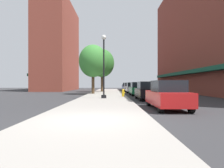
{
  "coord_description": "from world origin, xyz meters",
  "views": [
    {
      "loc": [
        0.8,
        -7.75,
        1.48
      ],
      "look_at": [
        0.87,
        14.35,
        1.43
      ],
      "focal_mm": 32.53,
      "sensor_mm": 36.0,
      "label": 1
    }
  ],
  "objects_px": {
    "lamppost": "(103,65)",
    "car_red": "(167,95)",
    "parking_meter_near": "(122,88)",
    "car_black": "(146,91)",
    "car_silver": "(128,87)",
    "car_blue": "(126,87)",
    "tree_mid": "(92,61)",
    "tree_near": "(101,63)",
    "car_green": "(137,89)",
    "car_white": "(131,88)",
    "fire_hydrant": "(123,93)"
  },
  "relations": [
    {
      "from": "lamppost",
      "to": "parking_meter_near",
      "type": "distance_m",
      "value": 5.47
    },
    {
      "from": "lamppost",
      "to": "car_black",
      "type": "xyz_separation_m",
      "value": [
        3.96,
        -0.44,
        -2.39
      ]
    },
    {
      "from": "car_red",
      "to": "car_silver",
      "type": "distance_m",
      "value": 26.69
    },
    {
      "from": "tree_mid",
      "to": "car_blue",
      "type": "relative_size",
      "value": 1.55
    },
    {
      "from": "car_blue",
      "to": "car_black",
      "type": "bearing_deg",
      "value": -91.49
    },
    {
      "from": "lamppost",
      "to": "parking_meter_near",
      "type": "xyz_separation_m",
      "value": [
        2.01,
        4.57,
        -2.25
      ]
    },
    {
      "from": "fire_hydrant",
      "to": "car_silver",
      "type": "relative_size",
      "value": 0.18
    },
    {
      "from": "car_black",
      "to": "car_blue",
      "type": "height_order",
      "value": "same"
    },
    {
      "from": "car_white",
      "to": "car_blue",
      "type": "height_order",
      "value": "same"
    },
    {
      "from": "tree_mid",
      "to": "car_white",
      "type": "relative_size",
      "value": 1.55
    },
    {
      "from": "parking_meter_near",
      "to": "car_black",
      "type": "distance_m",
      "value": 5.37
    },
    {
      "from": "lamppost",
      "to": "tree_near",
      "type": "height_order",
      "value": "tree_near"
    },
    {
      "from": "car_white",
      "to": "fire_hydrant",
      "type": "bearing_deg",
      "value": -100.92
    },
    {
      "from": "fire_hydrant",
      "to": "car_blue",
      "type": "distance_m",
      "value": 23.85
    },
    {
      "from": "lamppost",
      "to": "car_red",
      "type": "distance_m",
      "value": 8.53
    },
    {
      "from": "tree_near",
      "to": "car_blue",
      "type": "relative_size",
      "value": 1.69
    },
    {
      "from": "tree_near",
      "to": "car_green",
      "type": "bearing_deg",
      "value": -62.17
    },
    {
      "from": "car_white",
      "to": "car_blue",
      "type": "bearing_deg",
      "value": 89.41
    },
    {
      "from": "parking_meter_near",
      "to": "tree_near",
      "type": "height_order",
      "value": "tree_near"
    },
    {
      "from": "fire_hydrant",
      "to": "tree_near",
      "type": "distance_m",
      "value": 14.32
    },
    {
      "from": "tree_mid",
      "to": "car_red",
      "type": "xyz_separation_m",
      "value": [
        5.78,
        -15.86,
        -3.73
      ]
    },
    {
      "from": "lamppost",
      "to": "car_black",
      "type": "bearing_deg",
      "value": -6.29
    },
    {
      "from": "tree_mid",
      "to": "car_red",
      "type": "bearing_deg",
      "value": -69.96
    },
    {
      "from": "fire_hydrant",
      "to": "car_silver",
      "type": "xyz_separation_m",
      "value": [
        2.02,
        17.11,
        0.29
      ]
    },
    {
      "from": "car_black",
      "to": "fire_hydrant",
      "type": "bearing_deg",
      "value": 124.44
    },
    {
      "from": "car_red",
      "to": "car_blue",
      "type": "height_order",
      "value": "same"
    },
    {
      "from": "car_green",
      "to": "car_blue",
      "type": "relative_size",
      "value": 1.0
    },
    {
      "from": "fire_hydrant",
      "to": "car_green",
      "type": "relative_size",
      "value": 0.18
    },
    {
      "from": "car_green",
      "to": "car_blue",
      "type": "height_order",
      "value": "same"
    },
    {
      "from": "car_green",
      "to": "car_blue",
      "type": "xyz_separation_m",
      "value": [
        0.0,
        19.75,
        0.0
      ]
    },
    {
      "from": "fire_hydrant",
      "to": "parking_meter_near",
      "type": "distance_m",
      "value": 2.18
    },
    {
      "from": "lamppost",
      "to": "car_silver",
      "type": "height_order",
      "value": "lamppost"
    },
    {
      "from": "parking_meter_near",
      "to": "car_red",
      "type": "xyz_separation_m",
      "value": [
        1.95,
        -11.72,
        -0.14
      ]
    },
    {
      "from": "fire_hydrant",
      "to": "car_blue",
      "type": "relative_size",
      "value": 0.18
    },
    {
      "from": "lamppost",
      "to": "car_silver",
      "type": "bearing_deg",
      "value": 78.53
    },
    {
      "from": "car_green",
      "to": "car_silver",
      "type": "height_order",
      "value": "same"
    },
    {
      "from": "car_black",
      "to": "car_green",
      "type": "bearing_deg",
      "value": 89.22
    },
    {
      "from": "tree_mid",
      "to": "car_red",
      "type": "relative_size",
      "value": 1.55
    },
    {
      "from": "tree_mid",
      "to": "car_silver",
      "type": "xyz_separation_m",
      "value": [
        5.78,
        10.84,
        -3.73
      ]
    },
    {
      "from": "fire_hydrant",
      "to": "tree_mid",
      "type": "relative_size",
      "value": 0.12
    },
    {
      "from": "tree_mid",
      "to": "car_black",
      "type": "height_order",
      "value": "tree_mid"
    },
    {
      "from": "lamppost",
      "to": "car_red",
      "type": "height_order",
      "value": "lamppost"
    },
    {
      "from": "fire_hydrant",
      "to": "tree_mid",
      "type": "distance_m",
      "value": 8.34
    },
    {
      "from": "fire_hydrant",
      "to": "car_red",
      "type": "height_order",
      "value": "car_red"
    },
    {
      "from": "car_silver",
      "to": "car_green",
      "type": "bearing_deg",
      "value": -88.4
    },
    {
      "from": "tree_mid",
      "to": "car_blue",
      "type": "xyz_separation_m",
      "value": [
        5.78,
        17.49,
        -3.73
      ]
    },
    {
      "from": "fire_hydrant",
      "to": "car_red",
      "type": "bearing_deg",
      "value": -78.08
    },
    {
      "from": "tree_mid",
      "to": "car_black",
      "type": "distance_m",
      "value": 11.44
    },
    {
      "from": "lamppost",
      "to": "car_red",
      "type": "relative_size",
      "value": 1.37
    },
    {
      "from": "parking_meter_near",
      "to": "car_blue",
      "type": "distance_m",
      "value": 21.71
    }
  ]
}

